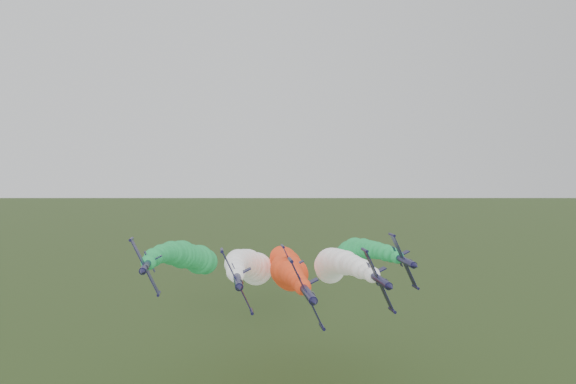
# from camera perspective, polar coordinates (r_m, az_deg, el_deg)

# --- Properties ---
(jet_lead) EXTENTS (14.96, 82.87, 20.78)m
(jet_lead) POSITION_cam_1_polar(r_m,az_deg,el_deg) (128.72, 0.04, -8.10)
(jet_lead) COLOR #141236
(jet_lead) RESTS_ON ground
(jet_inner_left) EXTENTS (15.04, 82.96, 20.86)m
(jet_inner_left) POSITION_cam_1_polar(r_m,az_deg,el_deg) (135.67, -4.04, -7.47)
(jet_inner_left) COLOR #141236
(jet_inner_left) RESTS_ON ground
(jet_inner_right) EXTENTS (14.67, 82.58, 20.49)m
(jet_inner_right) POSITION_cam_1_polar(r_m,az_deg,el_deg) (135.25, 4.57, -7.39)
(jet_inner_right) COLOR #141236
(jet_inner_right) RESTS_ON ground
(jet_outer_left) EXTENTS (14.28, 82.20, 20.11)m
(jet_outer_left) POSITION_cam_1_polar(r_m,az_deg,el_deg) (145.74, -9.94, -6.56)
(jet_outer_left) COLOR #141236
(jet_outer_left) RESTS_ON ground
(jet_outer_right) EXTENTS (14.42, 82.34, 20.24)m
(jet_outer_right) POSITION_cam_1_polar(r_m,az_deg,el_deg) (149.56, 6.55, -6.31)
(jet_outer_right) COLOR #141236
(jet_outer_right) RESTS_ON ground
(jet_trail) EXTENTS (14.91, 82.83, 20.73)m
(jet_trail) POSITION_cam_1_polar(r_m,az_deg,el_deg) (154.47, -0.42, -7.03)
(jet_trail) COLOR #141236
(jet_trail) RESTS_ON ground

